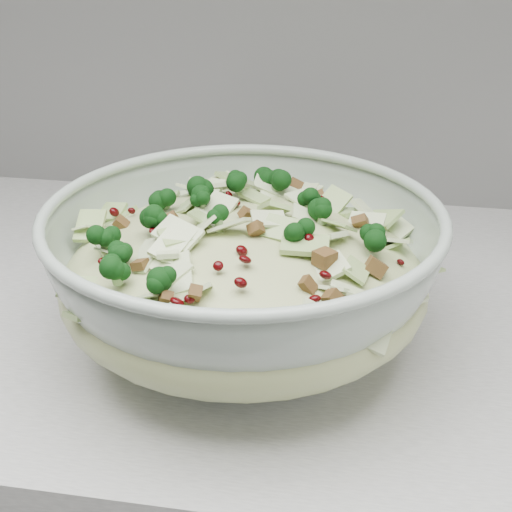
# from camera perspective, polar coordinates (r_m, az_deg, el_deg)

# --- Properties ---
(mixing_bowl) EXTENTS (0.40, 0.40, 0.14)m
(mixing_bowl) POSITION_cam_1_polar(r_m,az_deg,el_deg) (0.62, -0.97, -1.64)
(mixing_bowl) COLOR #A1B1A3
(mixing_bowl) RESTS_ON counter
(salad) EXTENTS (0.36, 0.36, 0.14)m
(salad) POSITION_cam_1_polar(r_m,az_deg,el_deg) (0.61, -0.99, 0.19)
(salad) COLOR beige
(salad) RESTS_ON mixing_bowl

